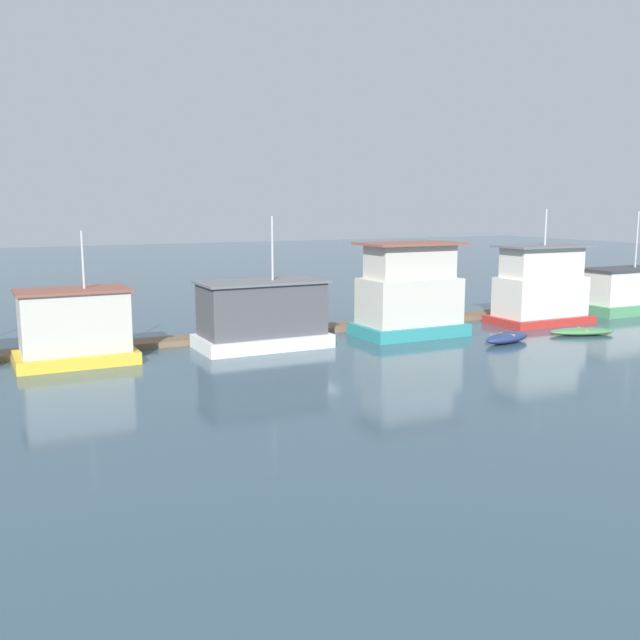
{
  "coord_description": "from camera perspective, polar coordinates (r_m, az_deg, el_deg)",
  "views": [
    {
      "loc": [
        -16.23,
        -33.57,
        7.31
      ],
      "look_at": [
        0.0,
        -1.0,
        1.4
      ],
      "focal_mm": 40.0,
      "sensor_mm": 36.0,
      "label": 1
    }
  ],
  "objects": [
    {
      "name": "ground_plane",
      "position": [
        37.99,
        -0.67,
        -1.87
      ],
      "size": [
        200.0,
        200.0,
        0.0
      ],
      "primitive_type": "plane",
      "color": "#385160"
    },
    {
      "name": "dock_walkway",
      "position": [
        40.74,
        -2.58,
        -0.91
      ],
      "size": [
        59.6,
        1.75,
        0.3
      ],
      "primitive_type": "cube",
      "color": "brown",
      "rests_on": "ground_plane"
    },
    {
      "name": "houseboat_yellow",
      "position": [
        34.85,
        -19.04,
        -0.61
      ],
      "size": [
        5.38,
        3.32,
        6.13
      ],
      "color": "gold",
      "rests_on": "ground_plane"
    },
    {
      "name": "houseboat_white",
      "position": [
        36.79,
        -4.66,
        0.37
      ],
      "size": [
        6.69,
        3.57,
        6.74
      ],
      "color": "white",
      "rests_on": "ground_plane"
    },
    {
      "name": "houseboat_teal",
      "position": [
        40.34,
        7.17,
        2.05
      ],
      "size": [
        6.01,
        3.71,
        5.23
      ],
      "color": "teal",
      "rests_on": "ground_plane"
    },
    {
      "name": "houseboat_red",
      "position": [
        46.22,
        17.24,
        2.44
      ],
      "size": [
        6.19,
        3.47,
        7.04
      ],
      "color": "red",
      "rests_on": "ground_plane"
    },
    {
      "name": "houseboat_green",
      "position": [
        52.75,
        23.07,
        2.09
      ],
      "size": [
        6.22,
        3.48,
        6.86
      ],
      "color": "#4C9360",
      "rests_on": "ground_plane"
    },
    {
      "name": "dinghy_navy",
      "position": [
        39.33,
        14.74,
        -1.39
      ],
      "size": [
        3.45,
        1.8,
        0.55
      ],
      "color": "navy",
      "rests_on": "ground_plane"
    },
    {
      "name": "dinghy_green",
      "position": [
        42.98,
        20.22,
        -0.86
      ],
      "size": [
        4.0,
        2.44,
        0.41
      ],
      "color": "#47844C",
      "rests_on": "ground_plane"
    },
    {
      "name": "mooring_post_near_left",
      "position": [
        47.81,
        14.75,
        1.24
      ],
      "size": [
        0.23,
        0.23,
        1.83
      ],
      "primitive_type": "cylinder",
      "color": "brown",
      "rests_on": "ground_plane"
    }
  ]
}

